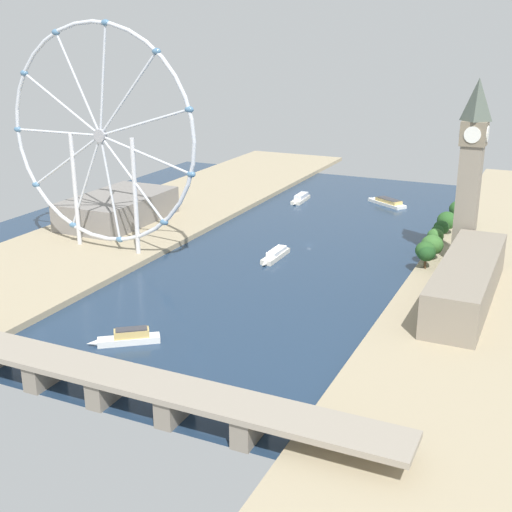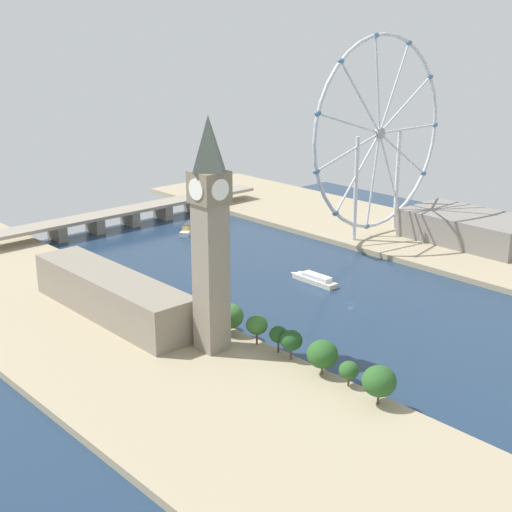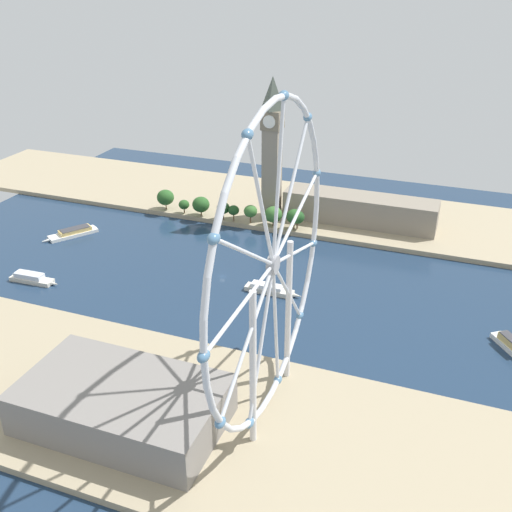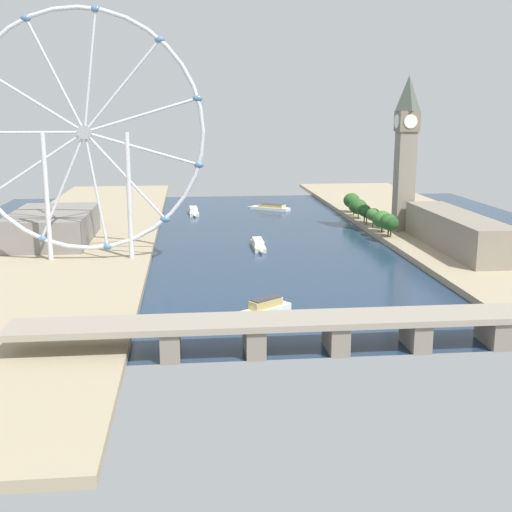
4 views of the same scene
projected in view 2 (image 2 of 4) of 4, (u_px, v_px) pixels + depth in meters
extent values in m
plane|color=#1E334C|center=(350.00, 303.00, 344.45)|extent=(389.91, 389.91, 0.00)
cube|color=tan|center=(158.00, 371.00, 273.55)|extent=(90.00, 520.00, 3.00)
cube|color=tan|center=(478.00, 253.00, 414.45)|extent=(90.00, 520.00, 3.00)
cube|color=gray|center=(211.00, 278.00, 280.26)|extent=(10.52, 10.52, 59.24)
cube|color=#776B57|center=(209.00, 187.00, 269.44)|extent=(12.20, 12.20, 11.91)
pyramid|color=#4C564C|center=(208.00, 143.00, 264.51)|extent=(11.04, 11.04, 20.48)
cylinder|color=white|center=(199.00, 184.00, 273.89)|extent=(7.99, 0.50, 7.99)
cylinder|color=white|center=(220.00, 190.00, 264.99)|extent=(7.99, 0.50, 7.99)
cylinder|color=white|center=(222.00, 185.00, 273.48)|extent=(0.50, 7.99, 7.99)
cylinder|color=white|center=(196.00, 189.00, 265.40)|extent=(0.50, 7.99, 7.99)
cube|color=gray|center=(112.00, 295.00, 320.13)|extent=(22.00, 98.26, 18.52)
cylinder|color=#513823|center=(378.00, 399.00, 246.41)|extent=(0.80, 0.80, 3.87)
ellipsoid|color=#285623|center=(379.00, 381.00, 244.40)|extent=(11.72, 11.72, 10.54)
cylinder|color=#513823|center=(348.00, 382.00, 258.66)|extent=(0.80, 0.80, 3.39)
ellipsoid|color=#285623|center=(349.00, 370.00, 257.28)|extent=(7.15, 7.15, 6.43)
cylinder|color=#513823|center=(322.00, 370.00, 267.49)|extent=(0.80, 0.80, 3.44)
ellipsoid|color=#285623|center=(322.00, 354.00, 265.56)|extent=(11.50, 11.50, 10.35)
cylinder|color=#513823|center=(291.00, 354.00, 279.09)|extent=(0.80, 0.80, 4.53)
ellipsoid|color=#1E471E|center=(291.00, 340.00, 277.35)|extent=(8.62, 8.62, 7.76)
cylinder|color=#513823|center=(278.00, 347.00, 284.80)|extent=(0.80, 0.80, 4.81)
ellipsoid|color=#1E471E|center=(278.00, 334.00, 283.19)|extent=(7.21, 7.21, 6.49)
cylinder|color=#513823|center=(257.00, 338.00, 292.33)|extent=(0.80, 0.80, 4.86)
ellipsoid|color=#386B2D|center=(257.00, 325.00, 290.53)|extent=(8.73, 8.73, 7.86)
cylinder|color=#513823|center=(230.00, 330.00, 302.51)|extent=(0.80, 0.80, 3.21)
ellipsoid|color=#386B2D|center=(230.00, 316.00, 300.62)|extent=(11.51, 11.51, 10.36)
cylinder|color=#513823|center=(205.00, 318.00, 313.43)|extent=(0.80, 0.80, 4.51)
ellipsoid|color=#1E471E|center=(205.00, 305.00, 311.63)|extent=(9.14, 9.14, 8.23)
cylinder|color=#513823|center=(209.00, 318.00, 312.66)|extent=(0.80, 0.80, 4.72)
ellipsoid|color=#285623|center=(209.00, 304.00, 310.70)|extent=(10.19, 10.19, 9.17)
torus|color=silver|center=(380.00, 133.00, 428.09)|extent=(113.60, 2.11, 113.60)
cylinder|color=#99999E|center=(380.00, 133.00, 428.09)|extent=(6.69, 3.00, 6.69)
cylinder|color=silver|center=(408.00, 129.00, 445.95)|extent=(55.74, 1.26, 1.26)
cylinder|color=silver|center=(406.00, 104.00, 438.53)|extent=(47.58, 1.26, 31.20)
cylinder|color=silver|center=(394.00, 88.00, 427.79)|extent=(24.31, 1.26, 51.23)
cylinder|color=silver|center=(378.00, 85.00, 417.15)|extent=(9.19, 1.26, 55.36)
cylinder|color=silver|center=(361.00, 99.00, 409.98)|extent=(37.46, 1.26, 42.96)
cylinder|color=silver|center=(350.00, 124.00, 408.56)|extent=(53.84, 1.26, 16.92)
cylinder|color=silver|center=(349.00, 152.00, 413.34)|extent=(53.84, 1.26, 16.92)
cylinder|color=silver|center=(358.00, 173.00, 422.80)|extent=(37.46, 1.26, 42.96)
cylinder|color=silver|center=(373.00, 180.00, 433.94)|extent=(9.19, 1.26, 55.36)
cylinder|color=silver|center=(390.00, 173.00, 443.22)|extent=(24.31, 1.26, 51.23)
cylinder|color=silver|center=(402.00, 154.00, 447.70)|extent=(47.58, 1.26, 31.20)
ellipsoid|color=teal|center=(435.00, 125.00, 463.81)|extent=(4.80, 3.20, 3.20)
ellipsoid|color=teal|center=(430.00, 77.00, 448.97)|extent=(4.80, 3.20, 3.20)
ellipsoid|color=teal|center=(409.00, 43.00, 427.50)|extent=(4.80, 3.20, 3.20)
ellipsoid|color=teal|center=(376.00, 35.00, 406.22)|extent=(4.80, 3.20, 3.20)
ellipsoid|color=teal|center=(341.00, 61.00, 391.88)|extent=(4.80, 3.20, 3.20)
ellipsoid|color=teal|center=(318.00, 113.00, 389.04)|extent=(4.80, 3.20, 3.20)
ellipsoid|color=teal|center=(316.00, 171.00, 398.60)|extent=(4.80, 3.20, 3.20)
ellipsoid|color=teal|center=(336.00, 213.00, 417.52)|extent=(4.80, 3.20, 3.20)
ellipsoid|color=teal|center=(367.00, 226.00, 439.80)|extent=(4.80, 3.20, 3.20)
ellipsoid|color=teal|center=(399.00, 211.00, 458.36)|extent=(4.80, 3.20, 3.20)
ellipsoid|color=teal|center=(423.00, 173.00, 467.31)|extent=(4.80, 3.20, 3.20)
cylinder|color=silver|center=(397.00, 180.00, 449.92)|extent=(2.40, 2.40, 61.31)
cylinder|color=silver|center=(356.00, 189.00, 424.92)|extent=(2.40, 2.40, 61.31)
cube|color=gray|center=(470.00, 228.00, 428.14)|extent=(42.87, 74.01, 16.53)
cube|color=gray|center=(130.00, 210.00, 474.14)|extent=(201.91, 16.56, 2.00)
cube|color=gray|center=(57.00, 233.00, 442.54)|extent=(6.00, 14.91, 9.16)
cube|color=gray|center=(95.00, 225.00, 459.19)|extent=(6.00, 14.91, 9.16)
cube|color=gray|center=(130.00, 218.00, 475.83)|extent=(6.00, 14.91, 9.16)
cube|color=gray|center=(163.00, 212.00, 492.48)|extent=(6.00, 14.91, 9.16)
cube|color=gray|center=(194.00, 205.00, 509.13)|extent=(6.00, 14.91, 9.16)
cube|color=beige|center=(315.00, 281.00, 370.43)|extent=(6.21, 26.34, 2.54)
cone|color=beige|center=(294.00, 273.00, 381.26)|extent=(2.57, 4.75, 2.54)
cube|color=white|center=(317.00, 277.00, 368.77)|extent=(5.18, 16.70, 2.24)
cube|color=white|center=(189.00, 230.00, 461.36)|extent=(22.59, 18.76, 2.58)
cone|color=white|center=(195.00, 224.00, 474.39)|extent=(5.01, 4.65, 2.58)
cube|color=#DBB766|center=(189.00, 226.00, 459.38)|extent=(13.61, 11.78, 3.07)
cube|color=#38383D|center=(189.00, 223.00, 458.84)|extent=(12.40, 10.80, 0.48)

